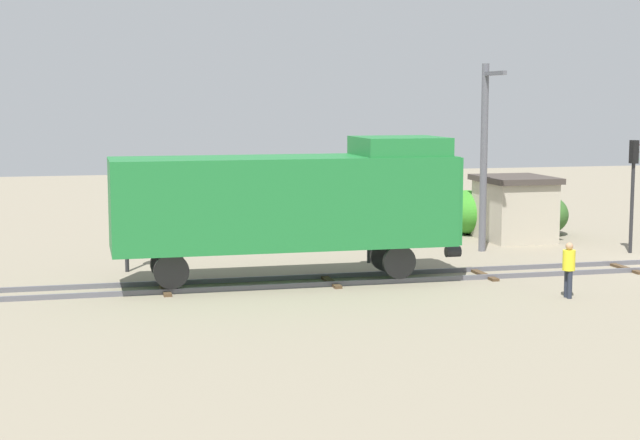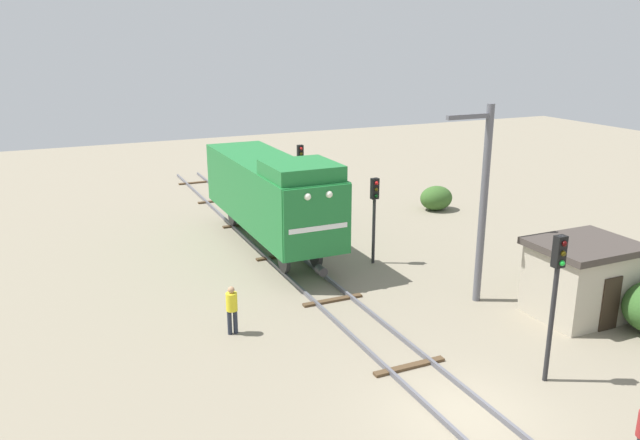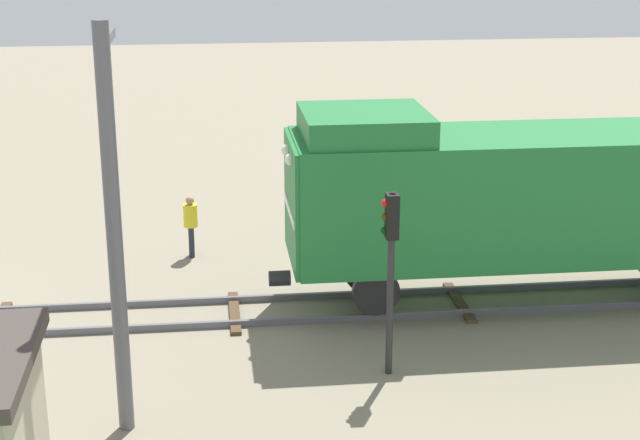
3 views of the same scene
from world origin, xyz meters
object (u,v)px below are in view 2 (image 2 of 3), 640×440
object	(u,v)px
catenary_mast	(482,200)
relay_hut	(582,278)
locomotive	(270,191)
traffic_signal_far	(300,166)
traffic_signal_mid	(374,204)
worker_by_signal	(232,306)
traffic_signal_near	(556,283)

from	to	relation	value
catenary_mast	relay_hut	size ratio (longest dim) A/B	2.10
locomotive	traffic_signal_far	xyz separation A→B (m)	(3.60, 5.08, -0.07)
locomotive	catenary_mast	xyz separation A→B (m)	(4.93, -8.82, 1.15)
traffic_signal_mid	relay_hut	xyz separation A→B (m)	(4.10, -7.68, -1.27)
traffic_signal_mid	traffic_signal_far	size ratio (longest dim) A/B	0.98
traffic_signal_mid	worker_by_signal	size ratio (longest dim) A/B	2.24
locomotive	traffic_signal_far	distance (m)	6.22
traffic_signal_near	relay_hut	size ratio (longest dim) A/B	1.26
traffic_signal_far	relay_hut	xyz separation A→B (m)	(3.90, -16.43, -1.31)
locomotive	relay_hut	xyz separation A→B (m)	(7.50, -11.35, -1.38)
traffic_signal_near	traffic_signal_mid	size ratio (longest dim) A/B	1.16
catenary_mast	traffic_signal_near	bearing A→B (deg)	-107.54
traffic_signal_far	catenary_mast	world-z (taller)	catenary_mast
relay_hut	catenary_mast	bearing A→B (deg)	135.37
locomotive	traffic_signal_near	world-z (taller)	locomotive
locomotive	traffic_signal_far	bearing A→B (deg)	54.66
locomotive	traffic_signal_mid	size ratio (longest dim) A/B	3.04
locomotive	traffic_signal_far	size ratio (longest dim) A/B	2.99
worker_by_signal	relay_hut	size ratio (longest dim) A/B	0.49
traffic_signal_far	catenary_mast	distance (m)	14.01
traffic_signal_far	relay_hut	bearing A→B (deg)	-76.65
worker_by_signal	catenary_mast	bearing A→B (deg)	-38.28
worker_by_signal	traffic_signal_mid	bearing A→B (deg)	-3.37
traffic_signal_far	worker_by_signal	bearing A→B (deg)	-121.41
catenary_mast	locomotive	bearing A→B (deg)	119.23
locomotive	relay_hut	size ratio (longest dim) A/B	3.31
traffic_signal_near	catenary_mast	distance (m)	5.82
locomotive	traffic_signal_mid	bearing A→B (deg)	-47.18
traffic_signal_near	relay_hut	distance (m)	5.47
catenary_mast	traffic_signal_mid	bearing A→B (deg)	106.59
worker_by_signal	traffic_signal_far	bearing A→B (deg)	27.31
traffic_signal_near	catenary_mast	size ratio (longest dim) A/B	0.60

